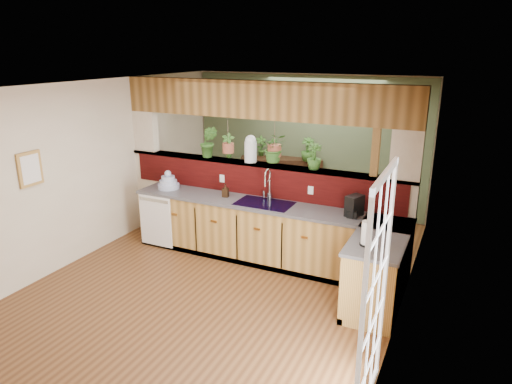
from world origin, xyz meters
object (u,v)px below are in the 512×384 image
at_px(faucet, 268,183).
at_px(soap_dispenser, 226,190).
at_px(paper_towel, 367,234).
at_px(shelving_console, 281,184).
at_px(coffee_maker, 354,207).
at_px(glass_jar, 251,149).
at_px(dish_stack, 168,183).

xyz_separation_m(faucet, soap_dispenser, (-0.64, -0.12, -0.16)).
height_order(faucet, paper_towel, faucet).
bearing_deg(shelving_console, faucet, -95.24).
bearing_deg(faucet, coffee_maker, -5.19).
bearing_deg(glass_jar, dish_stack, -164.66).
xyz_separation_m(coffee_maker, glass_jar, (-1.69, 0.34, 0.57)).
bearing_deg(coffee_maker, shelving_console, 154.07).
bearing_deg(soap_dispenser, shelving_console, 90.38).
bearing_deg(shelving_console, soap_dispenser, -112.08).
bearing_deg(soap_dispenser, faucet, 10.99).
xyz_separation_m(faucet, glass_jar, (-0.39, 0.22, 0.43)).
relative_size(soap_dispenser, coffee_maker, 0.70).
relative_size(faucet, paper_towel, 1.59).
height_order(dish_stack, glass_jar, glass_jar).
bearing_deg(soap_dispenser, dish_stack, -179.61).
bearing_deg(faucet, dish_stack, -175.51).
relative_size(faucet, shelving_console, 0.31).
distance_m(faucet, soap_dispenser, 0.67).
bearing_deg(dish_stack, glass_jar, 15.34).
height_order(faucet, shelving_console, faucet).
bearing_deg(soap_dispenser, glass_jar, 53.88).
distance_m(dish_stack, soap_dispenser, 1.03).
distance_m(glass_jar, shelving_console, 2.21).
distance_m(faucet, shelving_console, 2.32).
height_order(coffee_maker, shelving_console, coffee_maker).
relative_size(coffee_maker, glass_jar, 0.69).
bearing_deg(faucet, paper_towel, -31.04).
distance_m(soap_dispenser, glass_jar, 0.73).
distance_m(soap_dispenser, coffee_maker, 1.95).
bearing_deg(dish_stack, shelving_console, 65.64).
xyz_separation_m(dish_stack, glass_jar, (1.29, 0.35, 0.60)).
bearing_deg(coffee_maker, dish_stack, -156.86).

